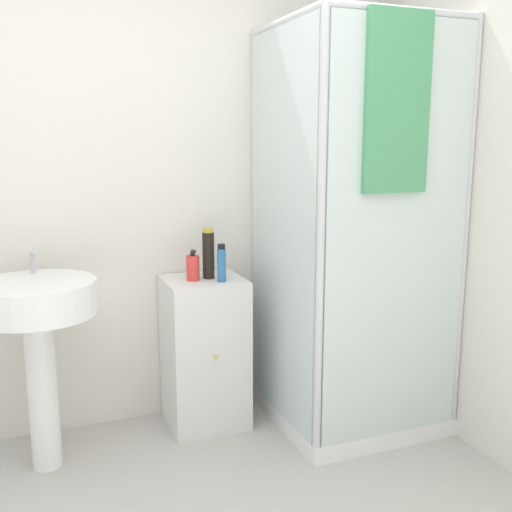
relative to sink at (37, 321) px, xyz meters
name	(u,v)px	position (x,y,z in m)	size (l,w,h in m)	color
wall_back	(89,189)	(0.29, 0.37, 0.55)	(6.40, 0.06, 2.50)	silver
shower_enclosure	(348,315)	(1.50, -0.15, -0.09)	(0.82, 0.85, 2.05)	white
vanity_cabinet	(205,352)	(0.81, 0.15, -0.31)	(0.40, 0.39, 0.79)	silver
sink	(37,321)	(0.00, 0.00, 0.00)	(0.53, 0.53, 1.01)	white
soap_dispenser	(193,268)	(0.76, 0.14, 0.15)	(0.07, 0.07, 0.16)	red
shampoo_bottle_tall_black	(208,254)	(0.84, 0.16, 0.22)	(0.06, 0.06, 0.26)	black
shampoo_bottle_blue	(222,264)	(0.88, 0.06, 0.18)	(0.04, 0.04, 0.19)	#2D66A3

